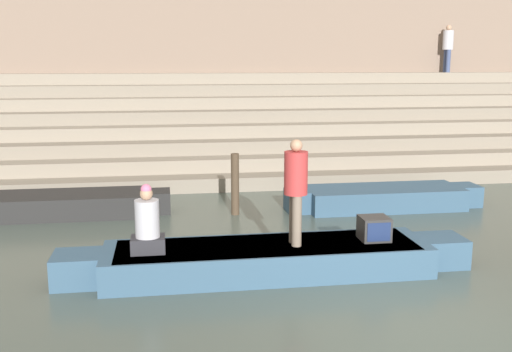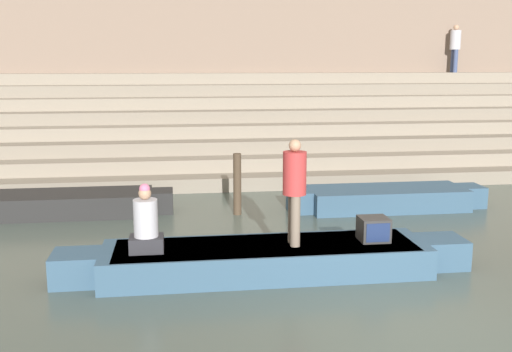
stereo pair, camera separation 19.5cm
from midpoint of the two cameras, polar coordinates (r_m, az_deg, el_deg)
The scene contains 11 objects.
ground_plane at distance 8.08m, azimuth 15.08°, elevation -14.33°, with size 120.00×120.00×0.00m, color #47544C.
ghat_steps at distance 19.67m, azimuth 0.34°, elevation 4.09°, with size 36.00×6.26×2.96m.
back_wall at distance 22.34m, azimuth -0.82°, elevation 13.69°, with size 34.20×1.28×8.99m.
rowboat_main at distance 9.75m, azimuth 0.50°, elevation -7.85°, with size 6.69×1.47×0.48m.
person_standing at distance 9.50m, azimuth 3.22°, elevation -0.84°, with size 0.37×0.37×1.71m.
person_rowing at distance 9.39m, azimuth -10.89°, elevation -4.66°, with size 0.52×0.41×1.07m.
tv_set at distance 10.07m, azimuth 10.64°, elevation -4.93°, with size 0.47×0.46×0.39m.
moored_boat_shore at distance 14.27m, azimuth 11.67°, elevation -1.98°, with size 4.63×1.31×0.49m.
moored_boat_distant at distance 14.00m, azimuth -17.82°, elevation -2.53°, with size 4.50×1.31×0.49m.
mooring_post at distance 13.31m, azimuth -2.43°, elevation -0.80°, with size 0.18×0.18×1.38m, color #473828.
person_on_steps at distance 23.48m, azimuth 17.57°, elevation 11.77°, with size 0.38×0.38×1.70m.
Camera 1 is at (-3.18, -6.64, 3.40)m, focal length 42.00 mm.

